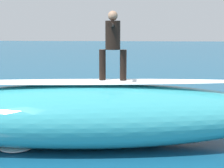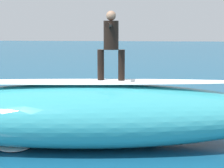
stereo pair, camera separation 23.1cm
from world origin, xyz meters
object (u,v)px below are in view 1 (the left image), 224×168
Objects in this scene: surfer_riding at (113,40)px; surfboard_paddling at (111,111)px; surfer_paddling at (107,106)px; surfboard_riding at (113,82)px.

surfer_riding is 3.98m from surfboard_paddling.
surfer_riding is at bearing -80.61° from surfer_paddling.
surfboard_paddling is 0.23m from surfer_paddling.
surfer_riding is 0.74× the size of surfboard_paddling.
surfer_riding is at bearing 86.72° from surfboard_riding.
surfboard_riding is 3.51m from surfboard_paddling.
surfboard_riding reaches higher than surfboard_paddling.
surfboard_riding is at bearing -93.28° from surfer_riding.
surfboard_riding is 1.26× the size of surfer_paddling.
surfer_paddling is (0.42, -3.20, -2.18)m from surfer_riding.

